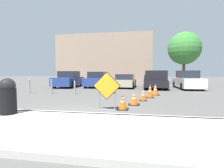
{
  "coord_description": "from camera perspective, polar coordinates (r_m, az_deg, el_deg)",
  "views": [
    {
      "loc": [
        2.43,
        -5.42,
        1.46
      ],
      "look_at": [
        0.13,
        7.5,
        0.59
      ],
      "focal_mm": 28.0,
      "sensor_mm": 36.0,
      "label": 1
    }
  ],
  "objects": [
    {
      "name": "traffic_cone_fourth",
      "position": [
        10.32,
        12.33,
        -2.26
      ],
      "size": [
        0.45,
        0.45,
        0.8
      ],
      "color": "black",
      "rests_on": "ground_plane"
    },
    {
      "name": "pickup_truck",
      "position": [
        16.51,
        13.85,
        1.17
      ],
      "size": [
        2.07,
        5.29,
        1.62
      ],
      "rotation": [
        0.0,
        0.0,
        3.13
      ],
      "color": "black",
      "rests_on": "ground_plane"
    },
    {
      "name": "ground_plane",
      "position": [
        15.68,
        1.12,
        -1.55
      ],
      "size": [
        96.0,
        96.0,
        0.0
      ],
      "primitive_type": "plane",
      "color": "#565451"
    },
    {
      "name": "bollard_second",
      "position": [
        12.67,
        -19.15,
        -0.6
      ],
      "size": [
        0.12,
        0.12,
        1.02
      ],
      "color": "gray",
      "rests_on": "ground_plane"
    },
    {
      "name": "street_tree_behind_lot",
      "position": [
        22.53,
        22.53,
        10.68
      ],
      "size": [
        3.8,
        3.8,
        6.19
      ],
      "color": "#513823",
      "rests_on": "ground_plane"
    },
    {
      "name": "bollard_nearest",
      "position": [
        11.94,
        -12.08,
        -0.99
      ],
      "size": [
        0.12,
        0.12,
        0.91
      ],
      "color": "gray",
      "rests_on": "ground_plane"
    },
    {
      "name": "traffic_cone_third",
      "position": [
        9.16,
        10.12,
        -3.55
      ],
      "size": [
        0.39,
        0.39,
        0.62
      ],
      "color": "black",
      "rests_on": "ground_plane"
    },
    {
      "name": "traffic_cone_second",
      "position": [
        7.96,
        7.22,
        -4.65
      ],
      "size": [
        0.5,
        0.5,
        0.61
      ],
      "color": "black",
      "rests_on": "ground_plane"
    },
    {
      "name": "bollard_third",
      "position": [
        13.57,
        -25.36,
        -0.56
      ],
      "size": [
        0.12,
        0.12,
        0.98
      ],
      "color": "gray",
      "rests_on": "ground_plane"
    },
    {
      "name": "building_facade_backdrop",
      "position": [
        26.72,
        -2.14,
        8.03
      ],
      "size": [
        13.66,
        5.0,
        6.88
      ],
      "color": "gray",
      "rests_on": "ground_plane"
    },
    {
      "name": "traffic_cone_nearest",
      "position": [
        6.92,
        3.53,
        -5.79
      ],
      "size": [
        0.44,
        0.44,
        0.64
      ],
      "color": "black",
      "rests_on": "ground_plane"
    },
    {
      "name": "parked_car_fourth",
      "position": [
        17.0,
        23.38,
        1.04
      ],
      "size": [
        1.96,
        4.46,
        1.63
      ],
      "rotation": [
        0.0,
        0.0,
        3.19
      ],
      "color": "silver",
      "rests_on": "ground_plane"
    },
    {
      "name": "sidewalk_strip",
      "position": [
        4.86,
        -21.04,
        -13.08
      ],
      "size": [
        23.48,
        2.9,
        0.14
      ],
      "color": "#ADAAA3",
      "rests_on": "ground_plane"
    },
    {
      "name": "parked_car_third",
      "position": [
        17.13,
        4.26,
        0.91
      ],
      "size": [
        2.01,
        4.14,
        1.29
      ],
      "rotation": [
        0.0,
        0.0,
        3.1
      ],
      "color": "#A39984",
      "rests_on": "ground_plane"
    },
    {
      "name": "curb_lip",
      "position": [
        6.1,
        -13.89,
        -9.48
      ],
      "size": [
        23.48,
        0.2,
        0.14
      ],
      "color": "#ADAAA3",
      "rests_on": "ground_plane"
    },
    {
      "name": "traffic_cone_fifth",
      "position": [
        11.66,
        13.95,
        -1.77
      ],
      "size": [
        0.54,
        0.54,
        0.73
      ],
      "color": "black",
      "rests_on": "ground_plane"
    },
    {
      "name": "trash_bin",
      "position": [
        6.45,
        -30.89,
        -3.33
      ],
      "size": [
        0.5,
        0.5,
        1.14
      ],
      "color": "black",
      "rests_on": "sidewalk_strip"
    },
    {
      "name": "road_closed_sign",
      "position": [
        6.69,
        -1.7,
        -1.72
      ],
      "size": [
        1.07,
        0.2,
        1.49
      ],
      "color": "black",
      "rests_on": "ground_plane"
    },
    {
      "name": "parked_car_second",
      "position": [
        17.84,
        -4.73,
        1.37
      ],
      "size": [
        1.95,
        4.57,
        1.53
      ],
      "rotation": [
        0.0,
        0.0,
        3.16
      ],
      "color": "navy",
      "rests_on": "ground_plane"
    },
    {
      "name": "parked_car_nearest",
      "position": [
        18.19,
        -13.89,
        1.4
      ],
      "size": [
        2.11,
        4.75,
        1.59
      ],
      "rotation": [
        0.0,
        0.0,
        3.2
      ],
      "color": "navy",
      "rests_on": "ground_plane"
    }
  ]
}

